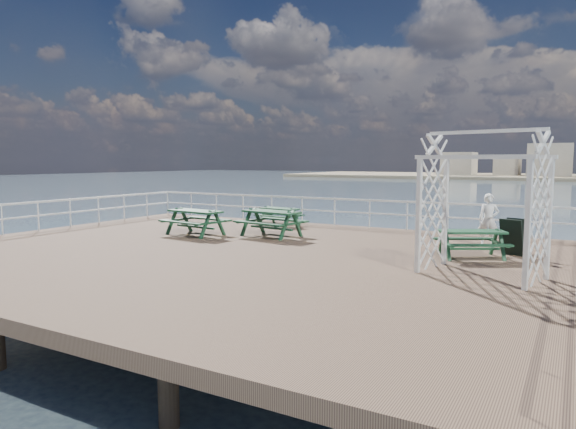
# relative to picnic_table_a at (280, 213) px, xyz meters

# --- Properties ---
(ground) EXTENTS (18.00, 14.00, 0.30)m
(ground) POSITION_rel_picnic_table_a_xyz_m (1.91, -5.76, -0.65)
(ground) COLOR brown
(ground) RESTS_ON ground
(railing) EXTENTS (17.77, 13.76, 1.10)m
(railing) POSITION_rel_picnic_table_a_xyz_m (1.84, -3.19, 0.37)
(railing) COLOR silver
(railing) RESTS_ON ground
(picnic_table_a) EXTENTS (1.79, 1.53, 0.78)m
(picnic_table_a) POSITION_rel_picnic_table_a_xyz_m (0.00, 0.00, 0.00)
(picnic_table_a) COLOR #153B23
(picnic_table_a) RESTS_ON ground
(picnic_table_b) EXTENTS (2.24, 1.91, 0.99)m
(picnic_table_b) POSITION_rel_picnic_table_a_xyz_m (1.29, -2.75, 0.13)
(picnic_table_b) COLOR #153B23
(picnic_table_b) RESTS_ON ground
(picnic_table_c) EXTENTS (2.14, 2.01, 0.82)m
(picnic_table_c) POSITION_rel_picnic_table_a_xyz_m (7.94, -3.46, 0.03)
(picnic_table_c) COLOR #153B23
(picnic_table_c) RESTS_ON ground
(picnic_table_d) EXTENTS (2.18, 1.84, 0.97)m
(picnic_table_d) POSITION_rel_picnic_table_a_xyz_m (-1.19, -3.75, 0.12)
(picnic_table_d) COLOR #153B23
(picnic_table_d) RESTS_ON ground
(trellis_arbor) EXTENTS (2.86, 1.98, 3.24)m
(trellis_arbor) POSITION_rel_picnic_table_a_xyz_m (8.51, -5.62, 0.94)
(trellis_arbor) COLOR silver
(trellis_arbor) RESTS_ON ground
(sandwich_board) EXTENTS (0.75, 0.66, 1.02)m
(sandwich_board) POSITION_rel_picnic_table_a_xyz_m (8.87, -2.54, -0.01)
(sandwich_board) COLOR black
(sandwich_board) RESTS_ON ground
(person) EXTENTS (0.64, 0.48, 1.59)m
(person) POSITION_rel_picnic_table_a_xyz_m (8.04, -1.24, 0.29)
(person) COLOR white
(person) RESTS_ON ground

